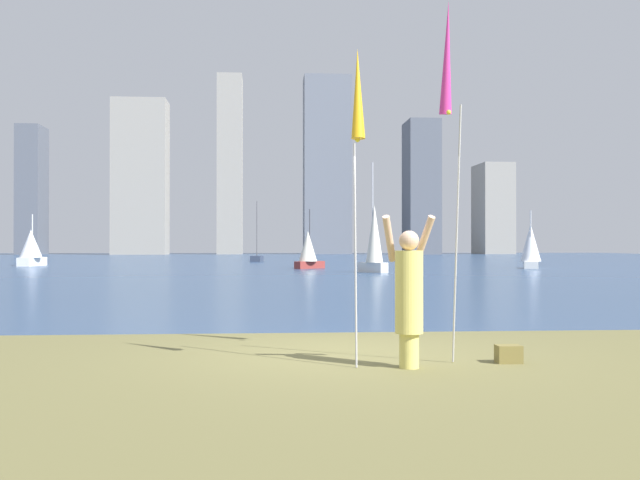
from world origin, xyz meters
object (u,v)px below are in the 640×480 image
object	(u,v)px
kite_flag_right	(447,66)
sailboat_4	(374,239)
person	(409,293)
bag	(509,354)
sailboat_5	(257,258)
kite_flag_left	(358,102)
sailboat_0	(308,249)
sailboat_2	(31,248)
sailboat_6	(531,247)

from	to	relation	value
kite_flag_right	sailboat_4	distance (m)	29.04
person	bag	xyz separation A→B (m)	(1.29, 0.28, -0.77)
sailboat_5	kite_flag_left	bearing A→B (deg)	-88.09
sailboat_0	person	bearing A→B (deg)	-91.44
bag	sailboat_4	xyz separation A→B (m)	(2.68, 29.09, 1.63)
person	kite_flag_left	size ratio (longest dim) A/B	0.48
sailboat_0	sailboat_4	world-z (taller)	sailboat_4
person	sailboat_5	size ratio (longest dim) A/B	0.35
kite_flag_left	sailboat_0	distance (m)	36.02
sailboat_0	sailboat_4	xyz separation A→B (m)	(3.07, -6.50, 0.58)
sailboat_0	sailboat_2	xyz separation A→B (m)	(-18.53, 6.82, 0.05)
person	sailboat_5	world-z (taller)	sailboat_5
person	sailboat_5	xyz separation A→B (m)	(-2.43, 54.49, -0.58)
kite_flag_left	sailboat_5	distance (m)	54.66
sailboat_2	sailboat_6	xyz separation A→B (m)	(32.24, -7.21, 0.10)
person	sailboat_0	size ratio (longest dim) A/B	0.50
person	sailboat_2	distance (m)	46.19
person	sailboat_4	bearing A→B (deg)	70.91
person	sailboat_4	world-z (taller)	sailboat_4
sailboat_6	sailboat_4	bearing A→B (deg)	-150.12
person	sailboat_4	size ratio (longest dim) A/B	0.31
person	sailboat_2	size ratio (longest dim) A/B	0.51
kite_flag_left	kite_flag_right	bearing A→B (deg)	28.45
person	kite_flag_right	bearing A→B (deg)	32.79
kite_flag_left	sailboat_0	xyz separation A→B (m)	(1.51, 35.94, -1.93)
sailboat_0	sailboat_5	bearing A→B (deg)	100.15
kite_flag_right	bag	size ratio (longest dim) A/B	15.01
sailboat_5	sailboat_2	bearing A→B (deg)	-142.17
person	kite_flag_left	xyz separation A→B (m)	(-0.61, -0.07, 2.21)
bag	sailboat_6	distance (m)	37.66
kite_flag_left	sailboat_6	xyz separation A→B (m)	(15.22, 35.55, -1.78)
sailboat_5	person	bearing A→B (deg)	-87.44
person	sailboat_2	xyz separation A→B (m)	(-17.63, 42.69, 0.33)
sailboat_5	sailboat_4	bearing A→B (deg)	-75.70
person	bag	bearing A→B (deg)	0.70
person	kite_flag_right	distance (m)	2.94
person	sailboat_2	bearing A→B (deg)	101.05
kite_flag_left	sailboat_6	size ratio (longest dim) A/B	1.05
sailboat_4	sailboat_6	distance (m)	12.28
kite_flag_left	sailboat_0	bearing A→B (deg)	87.59
sailboat_4	sailboat_2	bearing A→B (deg)	148.33
sailboat_2	kite_flag_right	bearing A→B (deg)	-66.58
sailboat_5	sailboat_0	bearing A→B (deg)	-79.85
sailboat_2	sailboat_6	bearing A→B (deg)	-12.60
kite_flag_right	bag	bearing A→B (deg)	-25.26
sailboat_2	sailboat_4	xyz separation A→B (m)	(21.60, -13.32, 0.53)
person	sailboat_0	xyz separation A→B (m)	(0.90, 35.87, 0.28)
kite_flag_left	bag	bearing A→B (deg)	10.27
sailboat_5	sailboat_6	distance (m)	25.55
sailboat_5	kite_flag_right	bearing A→B (deg)	-86.77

